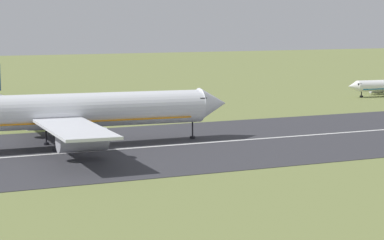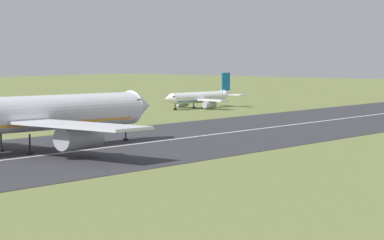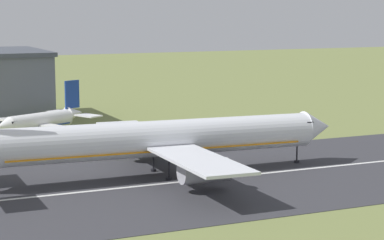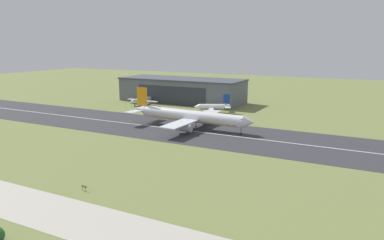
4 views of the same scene
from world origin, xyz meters
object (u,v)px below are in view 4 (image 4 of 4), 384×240
at_px(airplane_parked_west, 143,100).
at_px(runway_sign, 84,187).
at_px(airplane_landing, 191,116).
at_px(airplane_parked_centre, 212,107).

bearing_deg(airplane_parked_west, runway_sign, -61.18).
bearing_deg(airplane_parked_west, airplane_landing, -38.12).
xyz_separation_m(airplane_landing, airplane_parked_west, (-57.44, 45.07, -2.48)).
bearing_deg(runway_sign, airplane_parked_west, 118.82).
distance_m(airplane_landing, airplane_parked_west, 73.06).
bearing_deg(airplane_parked_centre, airplane_parked_west, 173.15).
height_order(airplane_parked_west, airplane_parked_centre, airplane_parked_centre).
height_order(airplane_parked_west, runway_sign, airplane_parked_west).
xyz_separation_m(airplane_landing, airplane_parked_centre, (-7.59, 39.08, -2.30)).
distance_m(airplane_parked_west, runway_sign, 138.71).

